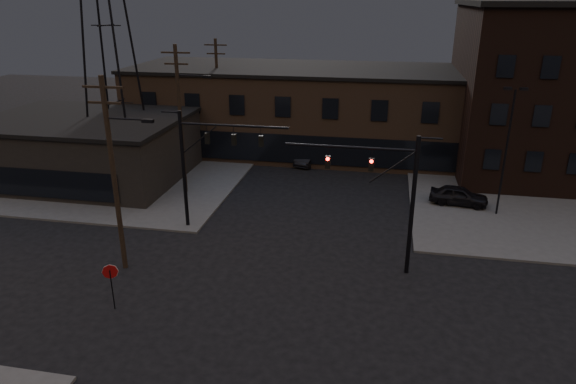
% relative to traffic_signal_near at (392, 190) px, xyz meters
% --- Properties ---
extents(ground, '(140.00, 140.00, 0.00)m').
position_rel_traffic_signal_near_xyz_m(ground, '(-5.36, -4.50, -4.93)').
color(ground, black).
rests_on(ground, ground).
extents(sidewalk_nw, '(30.00, 30.00, 0.15)m').
position_rel_traffic_signal_near_xyz_m(sidewalk_nw, '(-27.36, 17.50, -4.86)').
color(sidewalk_nw, '#474744').
rests_on(sidewalk_nw, ground).
extents(building_row, '(40.00, 12.00, 8.00)m').
position_rel_traffic_signal_near_xyz_m(building_row, '(-5.36, 23.50, -0.93)').
color(building_row, brown).
rests_on(building_row, ground).
extents(building_left, '(16.00, 12.00, 5.00)m').
position_rel_traffic_signal_near_xyz_m(building_left, '(-25.36, 11.50, -2.43)').
color(building_left, black).
rests_on(building_left, ground).
extents(traffic_signal_near, '(7.12, 0.24, 8.00)m').
position_rel_traffic_signal_near_xyz_m(traffic_signal_near, '(0.00, 0.00, 0.00)').
color(traffic_signal_near, black).
rests_on(traffic_signal_near, ground).
extents(traffic_signal_far, '(7.12, 0.24, 8.00)m').
position_rel_traffic_signal_near_xyz_m(traffic_signal_far, '(-12.07, 3.50, 0.08)').
color(traffic_signal_far, black).
rests_on(traffic_signal_far, ground).
extents(stop_sign, '(0.72, 0.33, 2.48)m').
position_rel_traffic_signal_near_xyz_m(stop_sign, '(-13.36, -6.49, -3.09)').
color(stop_sign, black).
rests_on(stop_sign, ground).
extents(utility_pole_near, '(3.70, 0.28, 11.00)m').
position_rel_traffic_signal_near_xyz_m(utility_pole_near, '(-14.79, -2.50, 0.94)').
color(utility_pole_near, black).
rests_on(utility_pole_near, ground).
extents(utility_pole_mid, '(3.70, 0.28, 11.50)m').
position_rel_traffic_signal_near_xyz_m(utility_pole_mid, '(-15.79, 9.50, 1.19)').
color(utility_pole_mid, black).
rests_on(utility_pole_mid, ground).
extents(utility_pole_far, '(2.20, 0.28, 11.00)m').
position_rel_traffic_signal_near_xyz_m(utility_pole_far, '(-16.86, 21.50, 0.85)').
color(utility_pole_far, black).
rests_on(utility_pole_far, ground).
extents(transmission_tower, '(7.00, 7.00, 25.00)m').
position_rel_traffic_signal_near_xyz_m(transmission_tower, '(-23.36, 13.50, 7.57)').
color(transmission_tower, black).
rests_on(transmission_tower, ground).
extents(lot_light_a, '(1.50, 0.28, 9.14)m').
position_rel_traffic_signal_near_xyz_m(lot_light_a, '(7.64, 9.50, 0.58)').
color(lot_light_a, black).
rests_on(lot_light_a, ground).
extents(parked_car_lot_a, '(4.37, 2.22, 1.42)m').
position_rel_traffic_signal_near_xyz_m(parked_car_lot_a, '(5.13, 10.81, -4.07)').
color(parked_car_lot_a, black).
rests_on(parked_car_lot_a, sidewalk_ne).
extents(parked_car_lot_b, '(4.89, 2.77, 1.34)m').
position_rel_traffic_signal_near_xyz_m(parked_car_lot_b, '(8.01, 17.43, -4.11)').
color(parked_car_lot_b, '#BBBBBD').
rests_on(parked_car_lot_b, sidewalk_ne).
extents(car_crossing, '(2.52, 4.49, 1.40)m').
position_rel_traffic_signal_near_xyz_m(car_crossing, '(-7.32, 18.94, -4.23)').
color(car_crossing, black).
rests_on(car_crossing, ground).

